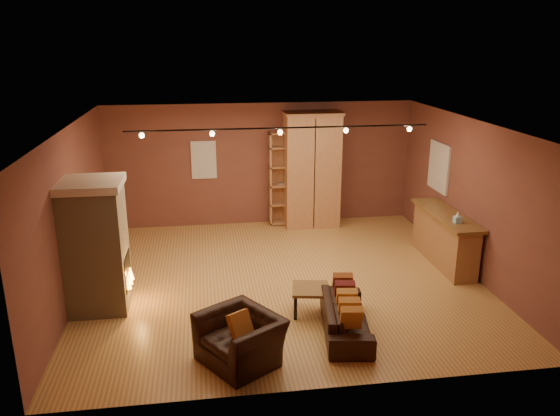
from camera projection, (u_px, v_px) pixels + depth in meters
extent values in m
plane|color=#AE7C3D|center=(282.00, 279.00, 9.87)|extent=(7.00, 7.00, 0.00)
plane|color=brown|center=(282.00, 125.00, 9.04)|extent=(7.00, 7.00, 0.00)
cube|color=brown|center=(261.00, 164.00, 12.52)|extent=(7.00, 0.02, 2.80)
cube|color=brown|center=(72.00, 215.00, 8.97)|extent=(0.02, 6.50, 2.80)
cube|color=brown|center=(472.00, 198.00, 9.93)|extent=(0.02, 6.50, 2.80)
cube|color=#C3B187|center=(96.00, 249.00, 8.59)|extent=(0.90, 0.90, 2.00)
cube|color=beige|center=(89.00, 184.00, 8.27)|extent=(0.98, 0.98, 0.12)
cube|color=black|center=(125.00, 271.00, 8.76)|extent=(0.10, 0.65, 0.55)
cone|color=orange|center=(129.00, 278.00, 8.81)|extent=(0.10, 0.10, 0.22)
cube|color=silver|center=(204.00, 160.00, 12.28)|extent=(0.56, 0.04, 0.86)
cube|color=tan|center=(287.00, 177.00, 12.68)|extent=(0.89, 0.04, 2.17)
cube|color=tan|center=(270.00, 179.00, 12.48)|extent=(0.04, 0.34, 2.17)
cube|color=tan|center=(306.00, 178.00, 12.60)|extent=(0.04, 0.34, 2.17)
cube|color=gray|center=(282.00, 184.00, 12.55)|extent=(0.18, 0.12, 0.05)
cube|color=black|center=(293.00, 163.00, 12.45)|extent=(0.10, 0.10, 0.12)
cube|color=tan|center=(288.00, 222.00, 12.85)|extent=(0.89, 0.34, 0.04)
cube|color=tan|center=(288.00, 203.00, 12.71)|extent=(0.89, 0.34, 0.04)
cube|color=tan|center=(288.00, 185.00, 12.58)|extent=(0.89, 0.34, 0.03)
cube|color=tan|center=(288.00, 166.00, 12.45)|extent=(0.89, 0.34, 0.04)
cube|color=tan|center=(288.00, 147.00, 12.32)|extent=(0.89, 0.34, 0.04)
cube|color=tan|center=(288.00, 133.00, 12.22)|extent=(0.89, 0.34, 0.04)
cube|color=tan|center=(312.00, 171.00, 12.40)|extent=(1.23, 0.67, 2.57)
cube|color=brown|center=(315.00, 175.00, 12.08)|extent=(0.02, 0.01, 2.47)
cube|color=tan|center=(313.00, 113.00, 12.00)|extent=(1.29, 0.73, 0.06)
cube|color=#A8774D|center=(444.00, 240.00, 10.46)|extent=(0.45, 1.99, 0.95)
cube|color=brown|center=(446.00, 215.00, 10.31)|extent=(0.57, 2.11, 0.06)
cube|color=#96D6F1|center=(457.00, 220.00, 9.77)|extent=(0.12, 0.12, 0.12)
cone|color=white|center=(458.00, 214.00, 9.73)|extent=(0.08, 0.08, 0.10)
cube|color=silver|center=(439.00, 167.00, 11.18)|extent=(0.05, 0.90, 1.00)
imported|color=black|center=(346.00, 312.00, 8.03)|extent=(0.71, 1.69, 0.64)
cube|color=#C07831|center=(351.00, 318.00, 7.44)|extent=(0.33, 0.27, 0.36)
cube|color=#C07831|center=(349.00, 308.00, 7.70)|extent=(0.33, 0.27, 0.36)
cube|color=#C07831|center=(347.00, 299.00, 7.97)|extent=(0.33, 0.27, 0.36)
cube|color=maroon|center=(344.00, 291.00, 8.23)|extent=(0.33, 0.27, 0.36)
cube|color=brown|center=(342.00, 283.00, 8.49)|extent=(0.33, 0.27, 0.36)
imported|color=black|center=(240.00, 331.00, 7.26)|extent=(1.13, 1.23, 0.90)
cube|color=#C07831|center=(240.00, 324.00, 7.23)|extent=(0.38, 0.36, 0.34)
cube|color=brown|center=(311.00, 289.00, 8.57)|extent=(0.66, 0.66, 0.05)
cube|color=black|center=(298.00, 310.00, 8.38)|extent=(0.05, 0.05, 0.38)
cube|color=black|center=(328.00, 308.00, 8.45)|extent=(0.05, 0.05, 0.38)
cube|color=black|center=(293.00, 296.00, 8.83)|extent=(0.05, 0.05, 0.38)
cube|color=black|center=(322.00, 294.00, 8.89)|extent=(0.05, 0.05, 0.38)
cylinder|color=black|center=(280.00, 128.00, 9.25)|extent=(5.20, 0.03, 0.03)
sphere|color=#FFD88C|center=(142.00, 135.00, 8.95)|extent=(0.09, 0.09, 0.09)
sphere|color=#FFD88C|center=(212.00, 134.00, 9.11)|extent=(0.09, 0.09, 0.09)
sphere|color=#FFD88C|center=(280.00, 132.00, 9.27)|extent=(0.09, 0.09, 0.09)
sphere|color=#FFD88C|center=(346.00, 130.00, 9.43)|extent=(0.09, 0.09, 0.09)
sphere|color=#FFD88C|center=(409.00, 129.00, 9.58)|extent=(0.09, 0.09, 0.09)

